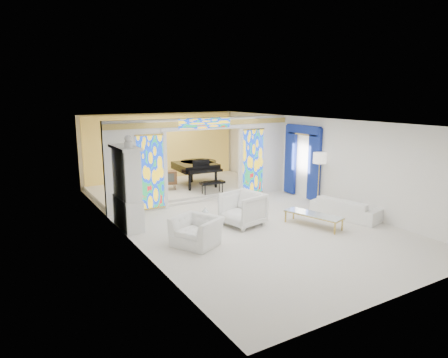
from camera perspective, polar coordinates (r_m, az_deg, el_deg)
floor at (r=12.76m, az=1.39°, el=-5.29°), size 12.00×12.00×0.00m
ceiling at (r=12.21m, az=1.46°, el=8.28°), size 7.00×12.00×0.02m
wall_back at (r=17.71m, az=-8.94°, el=4.43°), size 7.00×0.02×3.00m
wall_front at (r=8.11m, az=24.60°, el=-5.57°), size 7.00×0.02×3.00m
wall_left at (r=10.99m, az=-14.26°, el=-0.42°), size 0.02×12.00×3.00m
wall_right at (r=14.53m, az=13.23°, el=2.61°), size 0.02×12.00×3.00m
partition_wall at (r=14.08m, az=-2.88°, el=3.25°), size 7.00×0.22×3.00m
stained_glass_left at (r=13.24m, az=-10.46°, el=0.95°), size 0.90×0.04×2.40m
stained_glass_right at (r=15.09m, az=4.16°, el=2.47°), size 0.90×0.04×2.40m
stained_glass_transom at (r=13.86m, az=-2.73°, el=7.97°), size 2.00×0.04×0.34m
alcove_platform at (r=16.24m, az=-6.29°, el=-1.24°), size 6.80×3.80×0.18m
gold_curtain_back at (r=17.60m, az=-8.80°, el=4.39°), size 6.70×0.10×2.90m
chandelier at (r=15.85m, az=-5.68°, el=7.46°), size 0.48×0.48×0.30m
blue_drapes at (r=14.96m, az=11.11°, el=3.27°), size 0.14×1.85×2.65m
china_cabinet at (r=11.70m, az=-13.68°, el=-1.31°), size 0.56×1.46×2.72m
armchair_left at (r=10.31m, az=-3.96°, el=-7.45°), size 1.39×1.45×0.73m
armchair_right at (r=11.75m, az=2.69°, el=-4.31°), size 1.28×1.26×0.99m
sofa at (r=13.09m, az=17.04°, el=-3.96°), size 1.33×2.28×0.62m
side_table at (r=11.14m, az=-2.68°, el=-6.05°), size 0.52×0.52×0.52m
vase at (r=11.05m, az=-2.70°, el=-4.62°), size 0.26×0.26×0.21m
coffee_table at (r=11.97m, az=12.63°, el=-5.00°), size 1.02×1.81×0.39m
floor_lamp at (r=14.03m, az=13.50°, el=2.57°), size 0.46×0.46×1.84m
grand_piano at (r=16.20m, az=-3.82°, el=1.85°), size 1.86×2.84×1.13m
tv_console at (r=15.52m, az=-7.97°, el=0.20°), size 0.71×0.56×0.72m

